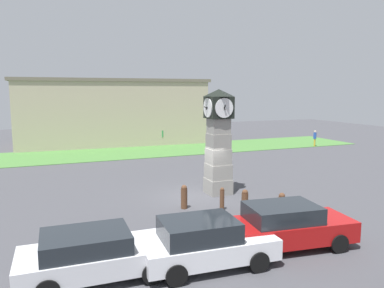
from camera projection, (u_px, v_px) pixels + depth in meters
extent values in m
plane|color=#424247|center=(198.00, 196.00, 19.31)|extent=(82.78, 82.78, 0.00)
cube|color=gray|center=(218.00, 186.00, 19.79)|extent=(1.20, 1.20, 0.80)
cube|color=gray|center=(218.00, 171.00, 19.68)|extent=(1.14, 1.14, 0.80)
cube|color=gray|center=(218.00, 156.00, 19.56)|extent=(1.08, 1.08, 0.80)
cube|color=gray|center=(218.00, 141.00, 19.45)|extent=(1.02, 1.02, 0.80)
cube|color=gray|center=(219.00, 126.00, 19.34)|extent=(0.96, 0.96, 0.80)
cube|color=black|center=(219.00, 107.00, 19.21)|extent=(1.20, 1.20, 1.12)
cylinder|color=white|center=(214.00, 107.00, 19.78)|extent=(0.99, 0.04, 0.99)
cube|color=black|center=(213.00, 107.00, 19.81)|extent=(0.06, 0.17, 0.20)
cube|color=black|center=(213.00, 107.00, 19.81)|extent=(0.04, 0.37, 0.09)
cylinder|color=white|center=(224.00, 108.00, 18.64)|extent=(0.99, 0.04, 0.99)
cube|color=black|center=(225.00, 108.00, 18.61)|extent=(0.06, 0.13, 0.22)
cube|color=black|center=(225.00, 108.00, 18.61)|extent=(0.04, 0.25, 0.33)
cylinder|color=white|center=(230.00, 107.00, 19.44)|extent=(0.04, 0.99, 0.99)
cube|color=black|center=(230.00, 107.00, 19.45)|extent=(0.11, 0.06, 0.22)
cube|color=black|center=(230.00, 107.00, 19.45)|extent=(0.22, 0.04, 0.34)
cylinder|color=white|center=(208.00, 108.00, 18.98)|extent=(0.04, 0.99, 0.99)
cube|color=black|center=(207.00, 108.00, 18.96)|extent=(0.16, 0.06, 0.20)
cube|color=black|center=(207.00, 108.00, 18.96)|extent=(0.37, 0.04, 0.13)
pyramid|color=black|center=(219.00, 93.00, 19.10)|extent=(1.26, 1.26, 0.38)
cylinder|color=brown|center=(184.00, 199.00, 17.22)|extent=(0.30, 0.30, 0.93)
sphere|color=brown|center=(184.00, 188.00, 17.15)|extent=(0.27, 0.27, 0.27)
cylinder|color=brown|center=(222.00, 200.00, 16.98)|extent=(0.20, 0.20, 0.94)
sphere|color=brown|center=(222.00, 189.00, 16.91)|extent=(0.18, 0.18, 0.18)
cylinder|color=brown|center=(245.00, 202.00, 16.85)|extent=(0.30, 0.30, 0.82)
sphere|color=brown|center=(245.00, 192.00, 16.79)|extent=(0.27, 0.27, 0.27)
cylinder|color=brown|center=(282.00, 205.00, 16.68)|extent=(0.31, 0.31, 0.72)
sphere|color=brown|center=(282.00, 196.00, 16.62)|extent=(0.28, 0.28, 0.28)
cube|color=silver|center=(98.00, 258.00, 10.82)|extent=(4.50, 2.04, 0.62)
cube|color=#1E2328|center=(86.00, 241.00, 10.62)|extent=(2.50, 1.83, 0.51)
cylinder|color=black|center=(139.00, 248.00, 12.17)|extent=(0.65, 0.24, 0.64)
cylinder|color=black|center=(153.00, 273.00, 10.48)|extent=(0.65, 0.24, 0.64)
cylinder|color=black|center=(48.00, 261.00, 11.22)|extent=(0.65, 0.24, 0.64)
cube|color=silver|center=(208.00, 247.00, 11.55)|extent=(4.24, 2.08, 0.63)
cube|color=#1E2328|center=(199.00, 229.00, 11.37)|extent=(2.37, 1.82, 0.61)
cylinder|color=black|center=(234.00, 240.00, 12.81)|extent=(0.65, 0.26, 0.64)
cylinder|color=black|center=(259.00, 262.00, 11.17)|extent=(0.65, 0.26, 0.64)
cylinder|color=black|center=(161.00, 250.00, 12.00)|extent=(0.65, 0.26, 0.64)
cylinder|color=black|center=(176.00, 275.00, 10.36)|extent=(0.65, 0.26, 0.64)
cube|color=#A51111|center=(290.00, 229.00, 12.96)|extent=(4.49, 2.32, 0.70)
cube|color=#1E2328|center=(282.00, 213.00, 12.79)|extent=(2.55, 1.95, 0.56)
cylinder|color=black|center=(309.00, 225.00, 14.19)|extent=(0.66, 0.29, 0.64)
cylinder|color=black|center=(339.00, 243.00, 12.52)|extent=(0.66, 0.29, 0.64)
cylinder|color=black|center=(244.00, 232.00, 13.49)|extent=(0.66, 0.29, 0.64)
cylinder|color=black|center=(266.00, 252.00, 11.82)|extent=(0.66, 0.29, 0.64)
cylinder|color=gold|center=(314.00, 143.00, 36.51)|extent=(0.14, 0.14, 0.78)
cylinder|color=gold|center=(315.00, 142.00, 36.69)|extent=(0.14, 0.14, 0.78)
cube|color=#264CA5|center=(315.00, 136.00, 36.50)|extent=(0.46, 0.45, 0.58)
sphere|color=beige|center=(315.00, 132.00, 36.45)|extent=(0.21, 0.21, 0.21)
cylinder|color=#264CA5|center=(161.00, 141.00, 37.33)|extent=(0.14, 0.14, 0.87)
cylinder|color=#264CA5|center=(163.00, 141.00, 37.21)|extent=(0.14, 0.14, 0.87)
cube|color=#338C4C|center=(162.00, 134.00, 37.17)|extent=(0.41, 0.47, 0.65)
sphere|color=tan|center=(162.00, 129.00, 37.10)|extent=(0.24, 0.24, 0.24)
cube|color=#B7A88E|center=(112.00, 113.00, 38.75)|extent=(18.60, 8.07, 6.29)
cube|color=#6E6455|center=(111.00, 81.00, 38.29)|extent=(19.16, 8.31, 0.30)
cube|color=#477A38|center=(104.00, 154.00, 32.34)|extent=(49.67, 7.13, 0.04)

